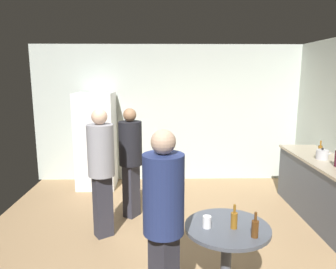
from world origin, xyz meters
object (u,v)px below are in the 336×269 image
beer_bottle_amber (234,220)px  beer_bottle_brown (255,228)px  plastic_cup_white (207,222)px  person_in_navy_shirt (164,214)px  person_in_gray_shirt (101,163)px  person_in_black_shirt (131,155)px  beer_bottle_on_counter (320,150)px  refrigerator (96,141)px  foreground_table (227,236)px  kettle (322,154)px

beer_bottle_amber → beer_bottle_brown: 0.22m
plastic_cup_white → person_in_navy_shirt: bearing=-144.9°
beer_bottle_brown → person_in_gray_shirt: size_ratio=0.13×
plastic_cup_white → beer_bottle_brown: bearing=-25.0°
person_in_black_shirt → person_in_navy_shirt: 2.16m
beer_bottle_amber → person_in_navy_shirt: person_in_navy_shirt is taller
beer_bottle_on_counter → refrigerator: bearing=162.4°
person_in_black_shirt → plastic_cup_white: bearing=-31.3°
refrigerator → person_in_black_shirt: refrigerator is taller
plastic_cup_white → person_in_gray_shirt: size_ratio=0.06×
beer_bottle_amber → person_in_black_shirt: person_in_black_shirt is taller
beer_bottle_on_counter → foreground_table: beer_bottle_on_counter is taller
beer_bottle_brown → person_in_navy_shirt: person_in_navy_shirt is taller
beer_bottle_brown → beer_bottle_amber: bearing=131.5°
kettle → person_in_gray_shirt: 3.18m
refrigerator → person_in_navy_shirt: refrigerator is taller
foreground_table → beer_bottle_amber: 0.20m
beer_bottle_brown → person_in_navy_shirt: (-0.79, -0.10, 0.18)m
beer_bottle_brown → person_in_gray_shirt: (-1.59, 1.42, 0.18)m
foreground_table → person_in_navy_shirt: size_ratio=0.47×
kettle → beer_bottle_amber: (-1.69, -1.77, -0.15)m
refrigerator → plastic_cup_white: 3.57m
beer_bottle_brown → person_in_black_shirt: 2.38m
kettle → foreground_table: 2.48m
beer_bottle_brown → beer_bottle_on_counter: bearing=53.0°
kettle → foreground_table: bearing=-135.3°
kettle → refrigerator: bearing=158.7°
beer_bottle_amber → person_in_navy_shirt: 0.72m
beer_bottle_amber → person_in_gray_shirt: 1.92m
plastic_cup_white → person_in_navy_shirt: size_ratio=0.06×
refrigerator → beer_bottle_brown: 3.92m
beer_bottle_brown → refrigerator: bearing=121.6°
foreground_table → refrigerator: bearing=120.7°
kettle → foreground_table: kettle is taller
beer_bottle_amber → person_in_gray_shirt: person_in_gray_shirt is taller
person_in_gray_shirt → refrigerator: bearing=160.1°
plastic_cup_white → person_in_gray_shirt: person_in_gray_shirt is taller
person_in_navy_shirt → person_in_gray_shirt: person_in_gray_shirt is taller
kettle → person_in_gray_shirt: size_ratio=0.14×
refrigerator → person_in_black_shirt: bearing=-59.5°
person_in_black_shirt → person_in_navy_shirt: person_in_navy_shirt is taller
kettle → beer_bottle_brown: bearing=-128.7°
beer_bottle_on_counter → person_in_navy_shirt: (-2.43, -2.27, 0.02)m
beer_bottle_amber → refrigerator: bearing=121.0°
refrigerator → plastic_cup_white: size_ratio=16.36×
refrigerator → person_in_navy_shirt: 3.66m
kettle → beer_bottle_brown: kettle is taller
plastic_cup_white → person_in_navy_shirt: person_in_navy_shirt is taller
foreground_table → person_in_gray_shirt: (-1.39, 1.21, 0.37)m
kettle → person_in_navy_shirt: 3.10m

